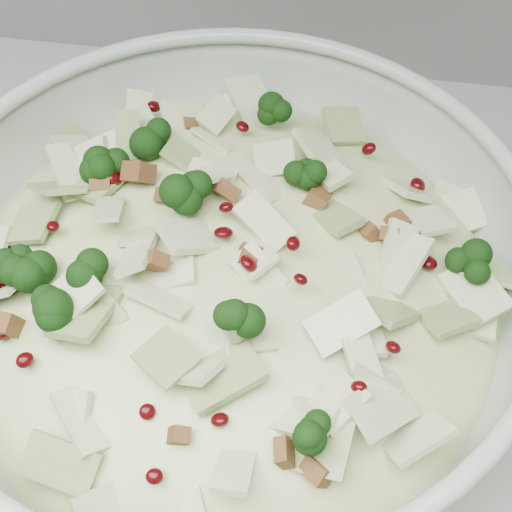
{
  "coord_description": "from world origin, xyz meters",
  "views": [
    {
      "loc": [
        0.2,
        1.33,
        1.4
      ],
      "look_at": [
        0.16,
        1.61,
        1.02
      ],
      "focal_mm": 50.0,
      "sensor_mm": 36.0,
      "label": 1
    }
  ],
  "objects": [
    {
      "name": "counter",
      "position": [
        0.0,
        1.7,
        0.45
      ],
      "size": [
        3.6,
        0.6,
        0.9
      ],
      "primitive_type": "cube",
      "color": "#A9A8A4",
      "rests_on": "floor"
    },
    {
      "name": "mixing_bowl",
      "position": [
        0.14,
        1.6,
        0.99
      ],
      "size": [
        0.54,
        0.54,
        0.16
      ],
      "rotation": [
        0.0,
        0.0,
        0.41
      ],
      "color": "#A1B2A5",
      "rests_on": "counter"
    },
    {
      "name": "salad",
      "position": [
        0.14,
        1.6,
        1.01
      ],
      "size": [
        0.48,
        0.48,
        0.17
      ],
      "rotation": [
        0.0,
        0.0,
        0.32
      ],
      "color": "beige",
      "rests_on": "mixing_bowl"
    }
  ]
}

